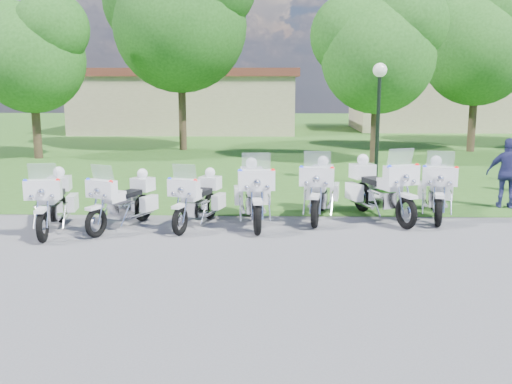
{
  "coord_description": "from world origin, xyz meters",
  "views": [
    {
      "loc": [
        -0.41,
        -10.57,
        3.21
      ],
      "look_at": [
        -0.73,
        1.2,
        0.95
      ],
      "focal_mm": 40.0,
      "sensor_mm": 36.0,
      "label": 1
    }
  ],
  "objects_px": {
    "motorcycle_4": "(320,188)",
    "motorcycle_1": "(124,200)",
    "motorcycle_5": "(380,188)",
    "bystander_c": "(508,174)",
    "motorcycle_2": "(198,198)",
    "motorcycle_3": "(254,192)",
    "motorcycle_6": "(437,188)",
    "motorcycle_0": "(53,200)",
    "lamp_post": "(379,93)"
  },
  "relations": [
    {
      "from": "motorcycle_4",
      "to": "motorcycle_1",
      "type": "bearing_deg",
      "value": 23.93
    },
    {
      "from": "motorcycle_5",
      "to": "bystander_c",
      "type": "xyz_separation_m",
      "value": [
        3.52,
        1.23,
        0.16
      ]
    },
    {
      "from": "motorcycle_2",
      "to": "motorcycle_3",
      "type": "xyz_separation_m",
      "value": [
        1.26,
        0.24,
        0.1
      ]
    },
    {
      "from": "motorcycle_1",
      "to": "motorcycle_4",
      "type": "height_order",
      "value": "motorcycle_4"
    },
    {
      "from": "motorcycle_1",
      "to": "bystander_c",
      "type": "distance_m",
      "value": 9.7
    },
    {
      "from": "motorcycle_1",
      "to": "motorcycle_2",
      "type": "relative_size",
      "value": 0.97
    },
    {
      "from": "motorcycle_4",
      "to": "bystander_c",
      "type": "height_order",
      "value": "bystander_c"
    },
    {
      "from": "motorcycle_1",
      "to": "motorcycle_6",
      "type": "height_order",
      "value": "motorcycle_6"
    },
    {
      "from": "motorcycle_0",
      "to": "lamp_post",
      "type": "distance_m",
      "value": 10.4
    },
    {
      "from": "motorcycle_1",
      "to": "motorcycle_6",
      "type": "xyz_separation_m",
      "value": [
        7.32,
        1.29,
        0.08
      ]
    },
    {
      "from": "motorcycle_4",
      "to": "bystander_c",
      "type": "relative_size",
      "value": 1.4
    },
    {
      "from": "motorcycle_2",
      "to": "motorcycle_4",
      "type": "xyz_separation_m",
      "value": [
        2.83,
        0.86,
        0.08
      ]
    },
    {
      "from": "motorcycle_4",
      "to": "motorcycle_6",
      "type": "bearing_deg",
      "value": -166.48
    },
    {
      "from": "motorcycle_6",
      "to": "motorcycle_1",
      "type": "bearing_deg",
      "value": 22.53
    },
    {
      "from": "motorcycle_1",
      "to": "motorcycle_2",
      "type": "distance_m",
      "value": 1.65
    },
    {
      "from": "motorcycle_6",
      "to": "motorcycle_3",
      "type": "bearing_deg",
      "value": 22.81
    },
    {
      "from": "motorcycle_3",
      "to": "lamp_post",
      "type": "xyz_separation_m",
      "value": [
        3.76,
        5.26,
        2.18
      ]
    },
    {
      "from": "motorcycle_3",
      "to": "bystander_c",
      "type": "bearing_deg",
      "value": -170.32
    },
    {
      "from": "motorcycle_6",
      "to": "lamp_post",
      "type": "distance_m",
      "value": 5.02
    },
    {
      "from": "motorcycle_4",
      "to": "bystander_c",
      "type": "bearing_deg",
      "value": -156.63
    },
    {
      "from": "motorcycle_3",
      "to": "motorcycle_5",
      "type": "relative_size",
      "value": 1.03
    },
    {
      "from": "motorcycle_1",
      "to": "lamp_post",
      "type": "height_order",
      "value": "lamp_post"
    },
    {
      "from": "motorcycle_4",
      "to": "bystander_c",
      "type": "distance_m",
      "value": 5.09
    },
    {
      "from": "motorcycle_5",
      "to": "motorcycle_0",
      "type": "bearing_deg",
      "value": -11.26
    },
    {
      "from": "motorcycle_0",
      "to": "lamp_post",
      "type": "xyz_separation_m",
      "value": [
        8.16,
        6.05,
        2.24
      ]
    },
    {
      "from": "motorcycle_4",
      "to": "lamp_post",
      "type": "distance_m",
      "value": 5.58
    },
    {
      "from": "motorcycle_0",
      "to": "motorcycle_6",
      "type": "height_order",
      "value": "motorcycle_6"
    },
    {
      "from": "motorcycle_3",
      "to": "motorcycle_4",
      "type": "bearing_deg",
      "value": -164.15
    },
    {
      "from": "motorcycle_4",
      "to": "motorcycle_3",
      "type": "bearing_deg",
      "value": 31.59
    },
    {
      "from": "motorcycle_0",
      "to": "bystander_c",
      "type": "bearing_deg",
      "value": -174.76
    },
    {
      "from": "motorcycle_6",
      "to": "motorcycle_2",
      "type": "bearing_deg",
      "value": 22.93
    },
    {
      "from": "motorcycle_3",
      "to": "motorcycle_6",
      "type": "relative_size",
      "value": 1.04
    },
    {
      "from": "motorcycle_5",
      "to": "motorcycle_6",
      "type": "bearing_deg",
      "value": 167.66
    },
    {
      "from": "motorcycle_2",
      "to": "motorcycle_6",
      "type": "distance_m",
      "value": 5.78
    },
    {
      "from": "motorcycle_1",
      "to": "bystander_c",
      "type": "bearing_deg",
      "value": -142.3
    },
    {
      "from": "motorcycle_0",
      "to": "motorcycle_2",
      "type": "bearing_deg",
      "value": -178.25
    },
    {
      "from": "motorcycle_4",
      "to": "motorcycle_6",
      "type": "height_order",
      "value": "motorcycle_4"
    },
    {
      "from": "motorcycle_1",
      "to": "motorcycle_3",
      "type": "relative_size",
      "value": 0.81
    },
    {
      "from": "motorcycle_3",
      "to": "lamp_post",
      "type": "bearing_deg",
      "value": -131.31
    },
    {
      "from": "lamp_post",
      "to": "motorcycle_1",
      "type": "bearing_deg",
      "value": -139.18
    },
    {
      "from": "motorcycle_6",
      "to": "bystander_c",
      "type": "height_order",
      "value": "bystander_c"
    },
    {
      "from": "motorcycle_5",
      "to": "bystander_c",
      "type": "distance_m",
      "value": 3.73
    },
    {
      "from": "motorcycle_2",
      "to": "motorcycle_4",
      "type": "distance_m",
      "value": 2.96
    },
    {
      "from": "motorcycle_1",
      "to": "motorcycle_5",
      "type": "bearing_deg",
      "value": -145.82
    },
    {
      "from": "motorcycle_0",
      "to": "motorcycle_2",
      "type": "height_order",
      "value": "motorcycle_0"
    },
    {
      "from": "motorcycle_5",
      "to": "lamp_post",
      "type": "bearing_deg",
      "value": -120.78
    },
    {
      "from": "motorcycle_2",
      "to": "motorcycle_3",
      "type": "relative_size",
      "value": 0.84
    },
    {
      "from": "motorcycle_4",
      "to": "motorcycle_5",
      "type": "xyz_separation_m",
      "value": [
        1.43,
        -0.06,
        0.03
      ]
    },
    {
      "from": "motorcycle_5",
      "to": "lamp_post",
      "type": "xyz_separation_m",
      "value": [
        0.76,
        4.7,
        2.17
      ]
    },
    {
      "from": "motorcycle_0",
      "to": "motorcycle_1",
      "type": "bearing_deg",
      "value": -176.89
    }
  ]
}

